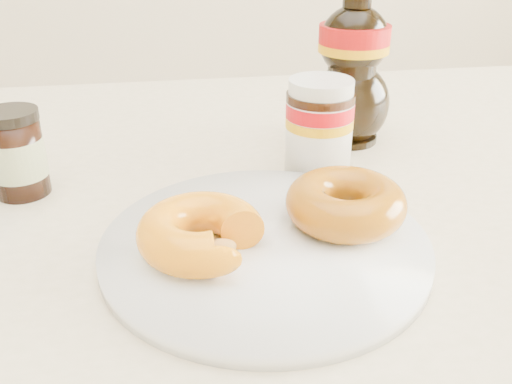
{
  "coord_description": "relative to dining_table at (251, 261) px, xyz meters",
  "views": [
    {
      "loc": [
        -0.08,
        -0.43,
        1.03
      ],
      "look_at": [
        -0.0,
        0.04,
        0.79
      ],
      "focal_mm": 40.0,
      "sensor_mm": 36.0,
      "label": 1
    }
  ],
  "objects": [
    {
      "name": "donut_bitten",
      "position": [
        -0.06,
        -0.12,
        0.12
      ],
      "size": [
        0.11,
        0.11,
        0.04
      ],
      "primitive_type": "torus",
      "rotation": [
        0.0,
        0.0,
        0.01
      ],
      "color": "orange",
      "rests_on": "plate"
    },
    {
      "name": "donut_whole",
      "position": [
        0.07,
        -0.09,
        0.12
      ],
      "size": [
        0.13,
        0.13,
        0.04
      ],
      "primitive_type": "torus",
      "rotation": [
        0.0,
        0.0,
        0.27
      ],
      "color": "#945309",
      "rests_on": "plate"
    },
    {
      "name": "syrup_bottle",
      "position": [
        0.15,
        0.14,
        0.18
      ],
      "size": [
        0.13,
        0.12,
        0.2
      ],
      "primitive_type": null,
      "rotation": [
        0.0,
        0.0,
        0.43
      ],
      "color": "black",
      "rests_on": "dining_table"
    },
    {
      "name": "plate",
      "position": [
        -0.0,
        -0.11,
        0.09
      ],
      "size": [
        0.29,
        0.29,
        0.01
      ],
      "color": "white",
      "rests_on": "dining_table"
    },
    {
      "name": "dark_jar",
      "position": [
        -0.24,
        0.04,
        0.13
      ],
      "size": [
        0.06,
        0.06,
        0.09
      ],
      "rotation": [
        0.0,
        0.0,
        0.0
      ],
      "color": "black",
      "rests_on": "dining_table"
    },
    {
      "name": "dining_table",
      "position": [
        0.0,
        0.0,
        0.0
      ],
      "size": [
        1.4,
        0.9,
        0.75
      ],
      "color": "beige",
      "rests_on": "ground"
    },
    {
      "name": "nutella_jar",
      "position": [
        0.08,
        0.05,
        0.14
      ],
      "size": [
        0.08,
        0.08,
        0.11
      ],
      "rotation": [
        0.0,
        0.0,
        0.22
      ],
      "color": "white",
      "rests_on": "dining_table"
    }
  ]
}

